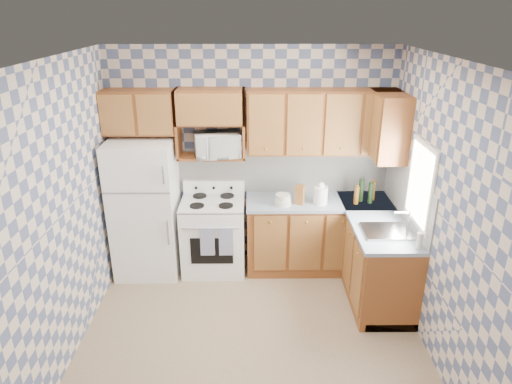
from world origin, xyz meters
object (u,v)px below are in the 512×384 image
refrigerator (146,208)px  electric_kettle (321,195)px  microwave (217,145)px  stove_body (214,236)px

refrigerator → electric_kettle: bearing=-1.6°
microwave → electric_kettle: (1.22, -0.18, -0.57)m
refrigerator → stove_body: size_ratio=1.87×
refrigerator → stove_body: (0.80, 0.03, -0.39)m
stove_body → microwave: microwave is taller
microwave → electric_kettle: size_ratio=2.44×
refrigerator → stove_body: 0.89m
stove_body → microwave: 1.15m
refrigerator → microwave: (0.87, 0.12, 0.75)m
electric_kettle → stove_body: bearing=176.3°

